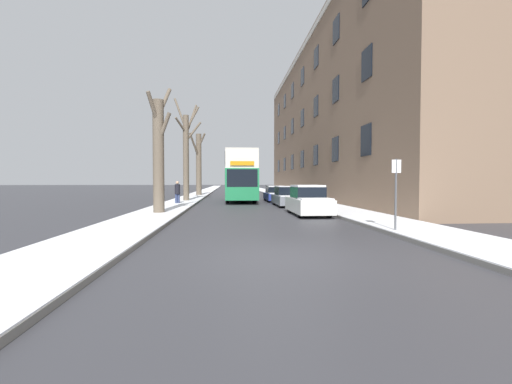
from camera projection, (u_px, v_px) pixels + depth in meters
name	position (u px, v px, depth m)	size (l,w,h in m)	color
ground_plane	(289.00, 257.00, 8.14)	(320.00, 320.00, 0.00)	#38383D
sidewalk_left	(207.00, 191.00, 60.50)	(2.66, 130.00, 0.16)	slate
sidewalk_right	(265.00, 191.00, 61.36)	(2.66, 130.00, 0.16)	slate
terrace_facade_right	(344.00, 122.00, 36.78)	(9.10, 44.92, 16.39)	#7A604C
bare_tree_left_0	(159.00, 153.00, 17.89)	(1.22, 2.39, 6.99)	brown
bare_tree_left_1	(186.00, 152.00, 29.22)	(2.48, 2.85, 9.09)	brown
bare_tree_left_2	(199.00, 163.00, 40.71)	(1.90, 2.13, 7.46)	brown
double_decker_bus	(240.00, 174.00, 31.29)	(2.61, 11.38, 4.33)	#1E7A47
parked_car_0	(308.00, 201.00, 18.21)	(1.73, 4.34, 1.59)	silver
parked_car_1	(287.00, 197.00, 24.72)	(1.71, 4.53, 1.44)	slate
parked_car_2	(276.00, 194.00, 30.47)	(1.81, 4.42, 1.39)	navy
pedestrian_left_sidewalk	(177.00, 192.00, 25.63)	(0.39, 0.39, 1.80)	navy
street_sign_post	(396.00, 191.00, 11.45)	(0.32, 0.07, 2.55)	#4C4F54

